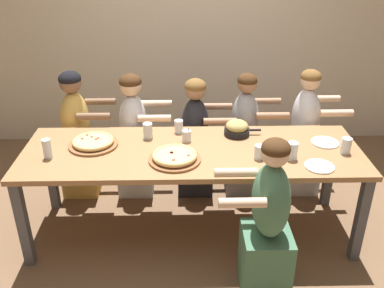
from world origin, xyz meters
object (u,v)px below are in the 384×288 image
pizza_board_main (175,157)px  diner_far_midright (244,140)px  cocktail_glass_blue (187,136)px  diner_far_midleft (135,140)px  pizza_board_second (93,142)px  empty_plate_b (325,142)px  diner_far_left (78,139)px  diner_far_center (196,142)px  diner_near_midright (268,227)px  diner_far_right (303,138)px  skillet_bowl (237,128)px  drinking_glass_f (148,132)px  drinking_glass_e (292,152)px  drinking_glass_a (259,152)px  drinking_glass_b (47,150)px  drinking_glass_c (179,127)px  empty_plate_a (319,166)px  drinking_glass_d (346,146)px

pizza_board_main → diner_far_midright: (0.62, 0.81, -0.27)m
cocktail_glass_blue → diner_far_midleft: size_ratio=0.10×
diner_far_midright → pizza_board_second: bearing=-66.1°
empty_plate_b → diner_far_left: 2.15m
diner_far_center → diner_near_midright: size_ratio=0.95×
diner_far_right → pizza_board_main: bearing=-55.4°
diner_far_right → cocktail_glass_blue: bearing=-65.4°
skillet_bowl → diner_near_midright: 0.95m
pizza_board_second → drinking_glass_f: bearing=16.5°
cocktail_glass_blue → pizza_board_main: bearing=-106.0°
skillet_bowl → diner_far_right: bearing=29.9°
pizza_board_main → drinking_glass_e: (0.85, 0.00, 0.03)m
drinking_glass_a → drinking_glass_b: bearing=178.3°
cocktail_glass_blue → drinking_glass_f: (-0.31, 0.06, 0.01)m
drinking_glass_c → drinking_glass_e: 0.95m
pizza_board_second → cocktail_glass_blue: 0.72m
pizza_board_second → diner_far_center: size_ratio=0.34×
empty_plate_a → diner_far_center: 1.28m
skillet_bowl → drinking_glass_e: bearing=-49.7°
pizza_board_second → drinking_glass_d: (1.90, -0.16, 0.03)m
diner_far_midright → pizza_board_main: bearing=-37.8°
skillet_bowl → diner_near_midright: bearing=-83.2°
drinking_glass_a → drinking_glass_b: drinking_glass_b is taller
diner_far_midleft → diner_far_left: bearing=-90.0°
drinking_glass_a → drinking_glass_c: bearing=142.0°
drinking_glass_b → diner_far_midright: (1.55, 0.74, -0.30)m
empty_plate_b → drinking_glass_e: size_ratio=1.63×
pizza_board_second → diner_far_midleft: 0.66m
skillet_bowl → drinking_glass_c: size_ratio=2.80×
drinking_glass_c → drinking_glass_d: drinking_glass_d is taller
drinking_glass_e → diner_far_left: diner_far_left is taller
diner_far_left → drinking_glass_a: bearing=62.4°
diner_near_midright → pizza_board_main: bearing=51.4°
pizza_board_main → pizza_board_second: bearing=158.4°
pizza_board_main → drinking_glass_c: bearing=86.7°
cocktail_glass_blue → diner_far_center: (0.09, 0.49, -0.30)m
drinking_glass_a → diner_far_right: (0.56, 0.79, -0.28)m
diner_far_midleft → diner_near_midright: diner_near_midright is taller
drinking_glass_f → diner_far_right: (1.39, 0.43, -0.28)m
diner_near_midright → drinking_glass_e: bearing=-26.5°
cocktail_glass_blue → diner_far_right: diner_far_right is taller
drinking_glass_e → diner_far_left: (-1.74, 0.80, -0.27)m
empty_plate_a → drinking_glass_b: size_ratio=1.41×
pizza_board_main → drinking_glass_e: bearing=0.3°
empty_plate_a → diner_far_right: 0.96m
drinking_glass_d → diner_far_midright: bearing=132.0°
empty_plate_a → drinking_glass_e: size_ratio=1.59×
drinking_glass_f → diner_far_right: size_ratio=0.11×
skillet_bowl → empty_plate_b: skillet_bowl is taller
cocktail_glass_blue → drinking_glass_e: 0.82m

